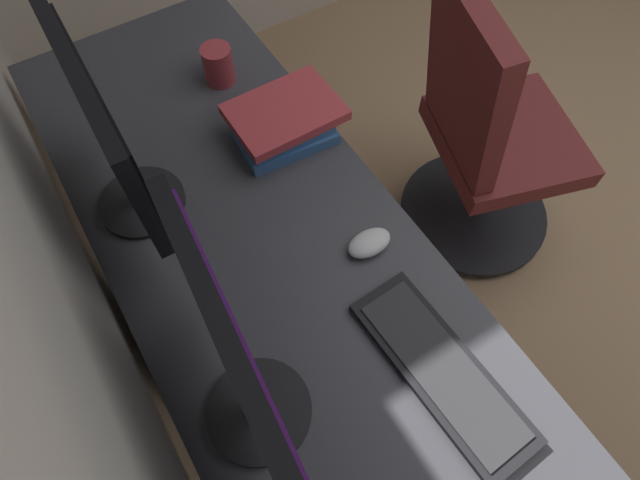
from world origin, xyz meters
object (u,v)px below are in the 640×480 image
mouse_main (369,243)px  coffee_mug (218,64)px  drawer_pedestal (264,311)px  book_stack_near (284,123)px  monitor_primary (245,376)px  monitor_secondary (109,136)px  keyboard_main (442,370)px  office_chair (484,145)px

mouse_main → coffee_mug: 0.65m
coffee_mug → drawer_pedestal: bearing=159.8°
mouse_main → book_stack_near: size_ratio=0.39×
mouse_main → book_stack_near: book_stack_near is taller
monitor_primary → monitor_secondary: (0.56, 0.00, -0.00)m
monitor_primary → monitor_secondary: bearing=0.3°
book_stack_near → keyboard_main: bearing=176.2°
monitor_secondary → coffee_mug: bearing=-51.4°
drawer_pedestal → monitor_secondary: (0.23, 0.15, 0.62)m
keyboard_main → drawer_pedestal: bearing=22.3°
monitor_secondary → book_stack_near: monitor_secondary is taller
monitor_secondary → coffee_mug: (0.27, -0.34, -0.18)m
book_stack_near → coffee_mug: bearing=10.2°
coffee_mug → office_chair: (-0.42, -0.67, -0.32)m
drawer_pedestal → book_stack_near: (0.23, -0.23, 0.43)m
mouse_main → monitor_primary: bearing=116.0°
book_stack_near → office_chair: size_ratio=0.28×
drawer_pedestal → mouse_main: (-0.15, -0.23, 0.40)m
keyboard_main → mouse_main: 0.31m
monitor_primary → office_chair: size_ratio=0.57×
keyboard_main → monitor_primary: bearing=69.7°
monitor_primary → coffee_mug: monitor_primary is taller
drawer_pedestal → monitor_secondary: 0.67m
drawer_pedestal → book_stack_near: book_stack_near is taller
office_chair → keyboard_main: bearing=128.4°
keyboard_main → book_stack_near: book_stack_near is taller
keyboard_main → book_stack_near: size_ratio=1.60×
drawer_pedestal → monitor_primary: 0.72m
drawer_pedestal → book_stack_near: size_ratio=2.61×
office_chair → monitor_primary: bearing=112.0°
drawer_pedestal → coffee_mug: coffee_mug is taller
drawer_pedestal → office_chair: (0.08, -0.85, 0.11)m
book_stack_near → coffee_mug: 0.27m
drawer_pedestal → mouse_main: mouse_main is taller
keyboard_main → mouse_main: size_ratio=4.10×
monitor_secondary → office_chair: size_ratio=0.48×
monitor_primary → monitor_secondary: monitor_primary is taller
drawer_pedestal → office_chair: office_chair is taller
monitor_primary → coffee_mug: 0.91m
keyboard_main → office_chair: (0.53, -0.67, -0.28)m
drawer_pedestal → monitor_secondary: monitor_secondary is taller
drawer_pedestal → coffee_mug: (0.50, -0.18, 0.43)m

